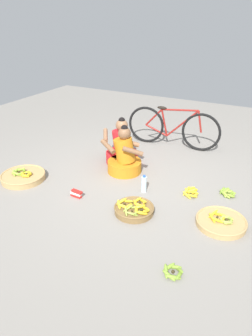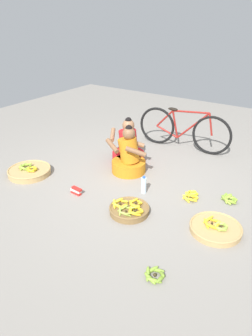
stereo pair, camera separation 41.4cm
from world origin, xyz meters
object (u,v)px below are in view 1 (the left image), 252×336
at_px(loose_bananas_front_right, 191,192).
at_px(banana_basket_mid_left, 221,222).
at_px(vendor_woman_behind, 122,149).
at_px(packet_carton_stack, 76,194).
at_px(bicycle_leaning, 173,128).
at_px(banana_basket_near_vendor, 134,209).
at_px(loose_bananas_back_center, 228,193).
at_px(loose_bananas_back_right, 173,272).
at_px(vendor_woman_front, 124,158).
at_px(water_bottle, 144,184).
at_px(banana_basket_front_center, 23,176).

bearing_deg(loose_bananas_front_right, banana_basket_mid_left, -44.76).
distance_m(vendor_woman_behind, packet_carton_stack, 1.24).
xyz_separation_m(bicycle_leaning, banana_basket_near_vendor, (0.34, -2.23, -0.30)).
bearing_deg(packet_carton_stack, loose_bananas_back_center, 28.75).
relative_size(bicycle_leaning, loose_bananas_back_center, 6.94).
distance_m(loose_bananas_back_right, loose_bananas_front_right, 1.51).
bearing_deg(loose_bananas_front_right, vendor_woman_behind, 161.20).
bearing_deg(banana_basket_mid_left, banana_basket_near_vendor, -166.13).
xyz_separation_m(vendor_woman_front, packet_carton_stack, (-0.23, -0.94, -0.19)).
bearing_deg(vendor_woman_behind, bicycle_leaning, 64.96).
relative_size(vendor_woman_front, bicycle_leaning, 0.44).
relative_size(bicycle_leaning, loose_bananas_back_right, 7.56).
relative_size(vendor_woman_behind, water_bottle, 3.03).
relative_size(vendor_woman_front, vendor_woman_behind, 0.99).
relative_size(vendor_woman_behind, packet_carton_stack, 4.36).
relative_size(loose_bananas_back_center, water_bottle, 0.97).
distance_m(loose_bananas_front_right, loose_bananas_back_center, 0.49).
xyz_separation_m(banana_basket_front_center, packet_carton_stack, (0.98, -0.03, -0.01)).
height_order(banana_basket_front_center, banana_basket_mid_left, banana_basket_front_center).
bearing_deg(banana_basket_near_vendor, vendor_woman_behind, 124.32).
bearing_deg(banana_basket_front_center, vendor_woman_front, 37.30).
relative_size(loose_bananas_back_right, loose_bananas_back_center, 0.92).
bearing_deg(water_bottle, packet_carton_stack, -144.24).
bearing_deg(loose_bananas_back_center, banana_basket_mid_left, -84.92).
bearing_deg(banana_basket_near_vendor, packet_carton_stack, -178.45).
relative_size(banana_basket_front_center, banana_basket_near_vendor, 1.30).
height_order(banana_basket_mid_left, loose_bananas_back_center, banana_basket_mid_left).
bearing_deg(vendor_woman_behind, loose_bananas_back_right, -50.58).
relative_size(banana_basket_near_vendor, water_bottle, 1.97).
bearing_deg(banana_basket_near_vendor, loose_bananas_back_center, 45.60).
bearing_deg(vendor_woman_front, banana_basket_mid_left, -22.47).
height_order(bicycle_leaning, loose_bananas_back_right, bicycle_leaning).
height_order(vendor_woman_behind, banana_basket_mid_left, vendor_woman_behind).
distance_m(banana_basket_mid_left, water_bottle, 1.14).
height_order(vendor_woman_behind, loose_bananas_back_center, vendor_woman_behind).
xyz_separation_m(vendor_woman_front, loose_bananas_front_right, (1.11, -0.16, -0.21)).
xyz_separation_m(banana_basket_mid_left, packet_carton_stack, (-1.85, -0.27, -0.00)).
bearing_deg(vendor_woman_behind, banana_basket_near_vendor, -55.68).
distance_m(loose_bananas_back_right, water_bottle, 1.53).
xyz_separation_m(vendor_woman_behind, bicycle_leaning, (0.48, 1.03, 0.12)).
height_order(banana_basket_front_center, water_bottle, water_bottle).
xyz_separation_m(vendor_woman_behind, banana_basket_mid_left, (1.82, -0.95, -0.20)).
distance_m(banana_basket_near_vendor, loose_bananas_back_right, 1.06).
bearing_deg(loose_bananas_back_right, loose_bananas_back_center, 84.32).
bearing_deg(vendor_woman_front, bicycle_leaning, 77.70).
bearing_deg(loose_bananas_front_right, water_bottle, -157.94).
height_order(vendor_woman_behind, packet_carton_stack, vendor_woman_behind).
distance_m(banana_basket_front_center, banana_basket_mid_left, 2.84).
bearing_deg(loose_bananas_front_right, banana_basket_front_center, -162.02).
bearing_deg(loose_bananas_back_right, loose_bananas_front_right, 100.66).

